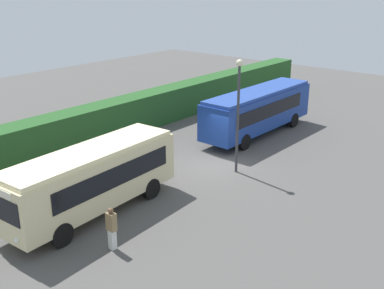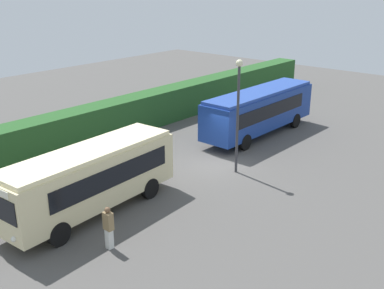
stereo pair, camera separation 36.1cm
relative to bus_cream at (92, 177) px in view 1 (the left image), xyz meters
name	(u,v)px [view 1 (the left image)]	position (x,y,z in m)	size (l,w,h in m)	color
ground_plane	(214,164)	(8.12, -0.58, -1.74)	(64.00, 64.00, 0.00)	#514F4C
bus_cream	(92,177)	(0.00, 0.00, 0.00)	(8.80, 2.82, 3.01)	beige
bus_blue	(258,109)	(14.24, 0.47, 0.01)	(10.00, 2.45, 3.02)	navy
person_left	(112,227)	(-1.45, -2.90, -0.80)	(0.27, 0.40, 1.78)	silver
person_center	(222,117)	(13.64, 2.94, -0.85)	(0.45, 0.33, 1.69)	maroon
hedge_row	(117,118)	(8.12, 7.53, -0.56)	(44.00, 1.77, 2.37)	#265424
lamppost	(238,105)	(7.99, -2.17, 2.03)	(0.36, 0.36, 6.11)	#38383D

